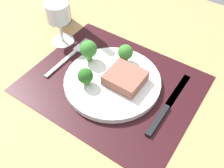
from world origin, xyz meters
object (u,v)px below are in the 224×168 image
fork (69,56)px  wine_glass (58,15)px  steak (125,78)px  knife (166,108)px  plate (112,81)px

fork → wine_glass: 12.20cm
steak → fork: (-19.54, 0.33, -2.79)cm
steak → wine_glass: 27.47cm
steak → wine_glass: wine_glass is taller
knife → fork: bearing=177.1°
plate → wine_glass: wine_glass is taller
wine_glass → steak: bearing=-10.9°
steak → knife: 12.68cm
plate → fork: plate is taller
fork → knife: size_ratio=0.83×
knife → wine_glass: size_ratio=1.73×
steak → fork: bearing=179.0°
fork → wine_glass: size_ratio=1.45×
fork → knife: knife is taller
knife → wine_glass: 40.06cm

